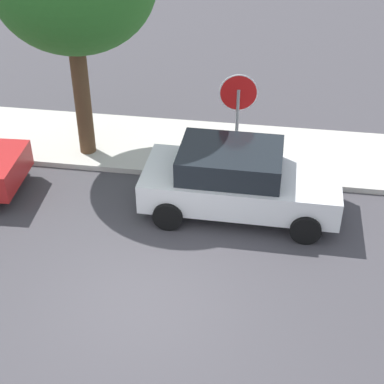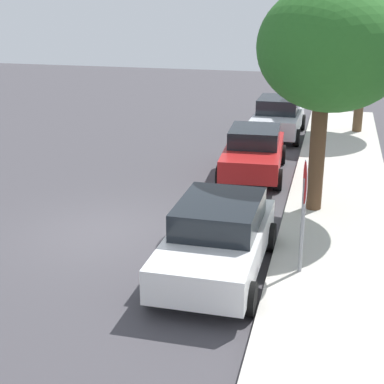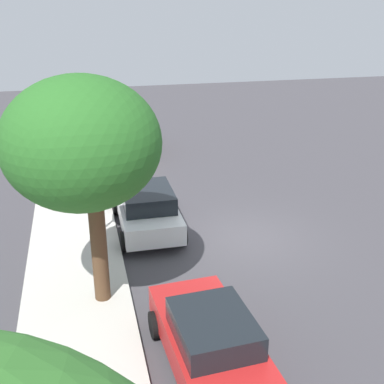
# 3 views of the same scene
# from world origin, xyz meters

# --- Properties ---
(ground_plane) EXTENTS (60.00, 60.00, 0.00)m
(ground_plane) POSITION_xyz_m (0.00, 0.00, 0.00)
(ground_plane) COLOR #423F44
(sidewalk_curb) EXTENTS (32.00, 2.77, 0.14)m
(sidewalk_curb) POSITION_xyz_m (0.00, 5.43, 0.07)
(sidewalk_curb) COLOR beige
(sidewalk_curb) RESTS_ON ground_plane
(stop_sign) EXTENTS (0.89, 0.13, 2.48)m
(stop_sign) POSITION_xyz_m (1.21, 4.67, 1.73)
(stop_sign) COLOR gray
(stop_sign) RESTS_ON ground_plane
(parked_car_white) EXTENTS (4.23, 2.10, 1.52)m
(parked_car_white) POSITION_xyz_m (1.40, 2.99, 0.78)
(parked_car_white) COLOR white
(parked_car_white) RESTS_ON ground_plane
(parked_car_red) EXTENTS (4.19, 2.13, 1.47)m
(parked_car_red) POSITION_xyz_m (-5.60, 2.73, 0.74)
(parked_car_red) COLOR red
(parked_car_red) RESTS_ON ground_plane
(parked_car_orange) EXTENTS (4.17, 2.12, 1.53)m
(parked_car_orange) POSITION_xyz_m (10.50, 2.65, 0.78)
(parked_car_orange) COLOR orange
(parked_car_orange) RESTS_ON ground_plane
(street_tree_mid_block) EXTENTS (3.65, 3.65, 5.82)m
(street_tree_mid_block) POSITION_xyz_m (-2.51, 4.95, 4.24)
(street_tree_mid_block) COLOR #513823
(street_tree_mid_block) RESTS_ON ground_plane
(fire_hydrant) EXTENTS (0.30, 0.22, 0.72)m
(fire_hydrant) POSITION_xyz_m (9.36, 4.53, 0.36)
(fire_hydrant) COLOR gold
(fire_hydrant) RESTS_ON ground_plane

